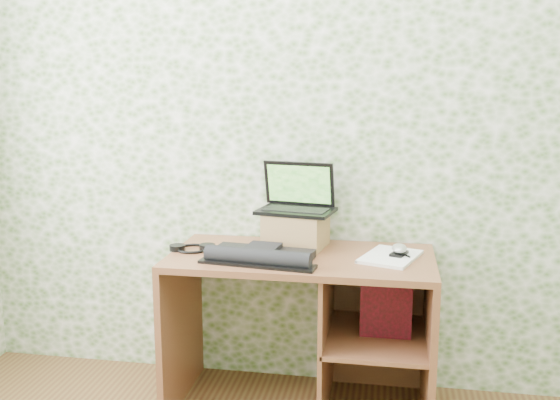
% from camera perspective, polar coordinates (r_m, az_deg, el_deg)
% --- Properties ---
extents(wall_back, '(3.50, 0.00, 3.50)m').
position_cam_1_polar(wall_back, '(3.06, 2.83, 6.51)').
color(wall_back, silver).
rests_on(wall_back, ground).
extents(desk, '(1.20, 0.60, 0.75)m').
position_cam_1_polar(desk, '(2.95, 3.52, -9.98)').
color(desk, brown).
rests_on(desk, floor).
extents(riser, '(0.31, 0.27, 0.17)m').
position_cam_1_polar(riser, '(2.97, 1.46, -2.72)').
color(riser, '#976B43').
rests_on(riser, desk).
extents(laptop, '(0.38, 0.30, 0.23)m').
position_cam_1_polar(laptop, '(2.98, 1.58, 0.02)').
color(laptop, black).
rests_on(laptop, riser).
extents(keyboard, '(0.52, 0.32, 0.07)m').
position_cam_1_polar(keyboard, '(2.75, -1.80, -5.08)').
color(keyboard, black).
rests_on(keyboard, desk).
extents(headphones, '(0.21, 0.19, 0.03)m').
position_cam_1_polar(headphones, '(2.96, -8.02, -4.37)').
color(headphones, black).
rests_on(headphones, desk).
extents(notepad, '(0.30, 0.36, 0.01)m').
position_cam_1_polar(notepad, '(2.84, 10.06, -5.12)').
color(notepad, silver).
rests_on(notepad, desk).
extents(mouse, '(0.10, 0.12, 0.04)m').
position_cam_1_polar(mouse, '(2.85, 10.84, -4.59)').
color(mouse, '#BCBCBF').
rests_on(mouse, notepad).
extents(pen, '(0.07, 0.13, 0.01)m').
position_cam_1_polar(pen, '(2.87, 11.09, -4.77)').
color(pen, black).
rests_on(pen, notepad).
extents(red_box, '(0.23, 0.07, 0.28)m').
position_cam_1_polar(red_box, '(2.89, 9.67, -9.58)').
color(red_box, maroon).
rests_on(red_box, desk).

